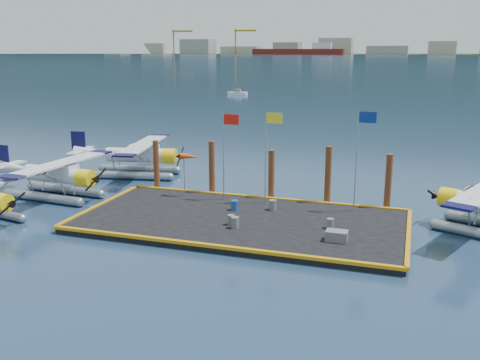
# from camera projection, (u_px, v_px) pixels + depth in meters

# --- Properties ---
(ground) EXTENTS (4000.00, 4000.00, 0.00)m
(ground) POSITION_uv_depth(u_px,v_px,m) (241.00, 225.00, 33.41)
(ground) COLOR navy
(ground) RESTS_ON ground
(dock) EXTENTS (20.00, 10.00, 0.40)m
(dock) POSITION_uv_depth(u_px,v_px,m) (241.00, 222.00, 33.36)
(dock) COLOR black
(dock) RESTS_ON ground
(dock_bumpers) EXTENTS (20.25, 10.25, 0.18)m
(dock_bumpers) POSITION_uv_depth(u_px,v_px,m) (241.00, 217.00, 33.29)
(dock_bumpers) COLOR #C4830B
(dock_bumpers) RESTS_ON dock
(seaplane_b) EXTENTS (9.28, 10.23, 3.63)m
(seaplane_b) POSITION_uv_depth(u_px,v_px,m) (57.00, 177.00, 38.91)
(seaplane_b) COLOR gray
(seaplane_b) RESTS_ON ground
(seaplane_c) EXTENTS (9.81, 10.71, 3.79)m
(seaplane_c) POSITION_uv_depth(u_px,v_px,m) (139.00, 157.00, 45.60)
(seaplane_c) COLOR gray
(seaplane_c) RESTS_ON ground
(drum_0) EXTENTS (0.47, 0.47, 0.66)m
(drum_0) POSITION_uv_depth(u_px,v_px,m) (235.00, 205.00, 34.96)
(drum_0) COLOR navy
(drum_0) RESTS_ON dock
(drum_1) EXTENTS (0.43, 0.43, 0.61)m
(drum_1) POSITION_uv_depth(u_px,v_px,m) (231.00, 220.00, 32.07)
(drum_1) COLOR #5C5C61
(drum_1) RESTS_ON dock
(drum_2) EXTENTS (0.43, 0.43, 0.60)m
(drum_2) POSITION_uv_depth(u_px,v_px,m) (330.00, 223.00, 31.44)
(drum_2) COLOR #5C5C61
(drum_2) RESTS_ON dock
(drum_3) EXTENTS (0.48, 0.48, 0.68)m
(drum_3) POSITION_uv_depth(u_px,v_px,m) (235.00, 223.00, 31.47)
(drum_3) COLOR #5C5C61
(drum_3) RESTS_ON dock
(drum_5) EXTENTS (0.47, 0.47, 0.67)m
(drum_5) POSITION_uv_depth(u_px,v_px,m) (273.00, 205.00, 35.02)
(drum_5) COLOR #5C5C61
(drum_5) RESTS_ON dock
(crate) EXTENTS (1.18, 0.79, 0.59)m
(crate) POSITION_uv_depth(u_px,v_px,m) (337.00, 236.00, 29.38)
(crate) COLOR #5C5C61
(crate) RESTS_ON dock
(flagpole_red) EXTENTS (1.14, 0.08, 6.00)m
(flagpole_red) POSITION_uv_depth(u_px,v_px,m) (226.00, 143.00, 36.55)
(flagpole_red) COLOR gray
(flagpole_red) RESTS_ON dock
(flagpole_yellow) EXTENTS (1.14, 0.08, 6.20)m
(flagpole_yellow) POSITION_uv_depth(u_px,v_px,m) (269.00, 144.00, 35.62)
(flagpole_yellow) COLOR gray
(flagpole_yellow) RESTS_ON dock
(flagpole_blue) EXTENTS (1.14, 0.08, 6.50)m
(flagpole_blue) POSITION_uv_depth(u_px,v_px,m) (360.00, 146.00, 33.77)
(flagpole_blue) COLOR gray
(flagpole_blue) RESTS_ON dock
(windsock) EXTENTS (1.40, 0.44, 3.12)m
(windsock) POSITION_uv_depth(u_px,v_px,m) (190.00, 158.00, 37.65)
(windsock) COLOR gray
(windsock) RESTS_ON dock
(piling_0) EXTENTS (0.44, 0.44, 4.00)m
(piling_0) POSITION_uv_depth(u_px,v_px,m) (156.00, 167.00, 40.47)
(piling_0) COLOR #4E2716
(piling_0) RESTS_ON ground
(piling_1) EXTENTS (0.44, 0.44, 4.20)m
(piling_1) POSITION_uv_depth(u_px,v_px,m) (212.00, 169.00, 39.09)
(piling_1) COLOR #4E2716
(piling_1) RESTS_ON ground
(piling_2) EXTENTS (0.44, 0.44, 3.80)m
(piling_2) POSITION_uv_depth(u_px,v_px,m) (271.00, 176.00, 37.78)
(piling_2) COLOR #4E2716
(piling_2) RESTS_ON ground
(piling_3) EXTENTS (0.44, 0.44, 4.30)m
(piling_3) POSITION_uv_depth(u_px,v_px,m) (328.00, 177.00, 36.52)
(piling_3) COLOR #4E2716
(piling_3) RESTS_ON ground
(piling_4) EXTENTS (0.44, 0.44, 4.00)m
(piling_4) POSITION_uv_depth(u_px,v_px,m) (388.00, 184.00, 35.35)
(piling_4) COLOR #4E2716
(piling_4) RESTS_ON ground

